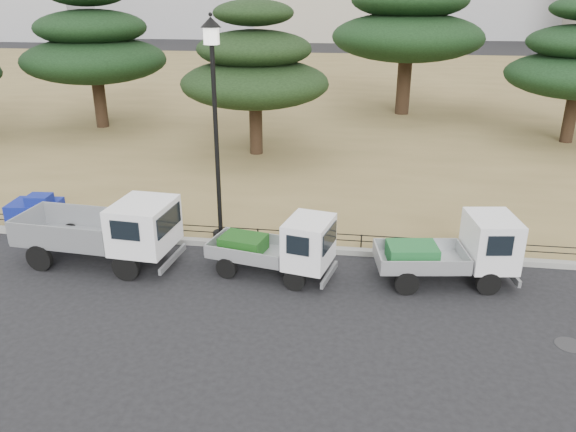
% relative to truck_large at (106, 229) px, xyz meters
% --- Properties ---
extents(ground, '(220.00, 220.00, 0.00)m').
position_rel_truck_large_xyz_m(ground, '(4.82, -1.02, -1.04)').
color(ground, black).
extents(lawn, '(120.00, 56.00, 0.15)m').
position_rel_truck_large_xyz_m(lawn, '(4.82, 29.58, -0.96)').
color(lawn, olive).
rests_on(lawn, ground).
extents(curb, '(120.00, 0.25, 0.16)m').
position_rel_truck_large_xyz_m(curb, '(4.82, 1.58, -0.96)').
color(curb, gray).
rests_on(curb, ground).
extents(truck_large, '(4.39, 2.00, 1.87)m').
position_rel_truck_large_xyz_m(truck_large, '(0.00, 0.00, 0.00)').
color(truck_large, black).
rests_on(truck_large, ground).
extents(truck_kei_front, '(3.39, 1.96, 1.69)m').
position_rel_truck_large_xyz_m(truck_kei_front, '(4.75, -0.00, -0.20)').
color(truck_kei_front, black).
rests_on(truck_kei_front, ground).
extents(truck_kei_rear, '(3.58, 1.92, 1.78)m').
position_rel_truck_large_xyz_m(truck_kei_rear, '(9.21, 0.32, -0.15)').
color(truck_kei_rear, black).
rests_on(truck_kei_rear, ground).
extents(street_lamp, '(0.56, 0.56, 6.21)m').
position_rel_truck_large_xyz_m(street_lamp, '(2.65, 1.88, 3.31)').
color(street_lamp, black).
rests_on(street_lamp, lawn).
extents(pipe_fence, '(38.00, 0.04, 0.40)m').
position_rel_truck_large_xyz_m(pipe_fence, '(4.82, 1.73, -0.60)').
color(pipe_fence, black).
rests_on(pipe_fence, lawn).
extents(tarp_pile, '(1.57, 1.21, 0.99)m').
position_rel_truck_large_xyz_m(tarp_pile, '(-3.38, 2.11, -0.49)').
color(tarp_pile, navy).
rests_on(tarp_pile, lawn).
extents(manhole, '(0.60, 0.60, 0.01)m').
position_rel_truck_large_xyz_m(manhole, '(11.32, -2.22, -1.03)').
color(manhole, '#2D2D30').
rests_on(manhole, ground).
extents(pine_west_near, '(7.38, 7.38, 7.38)m').
position_rel_truck_large_xyz_m(pine_west_near, '(-7.53, 15.39, 3.37)').
color(pine_west_near, black).
rests_on(pine_west_near, lawn).
extents(pine_center_left, '(6.46, 6.46, 6.56)m').
position_rel_truck_large_xyz_m(pine_center_left, '(1.83, 11.28, 2.90)').
color(pine_center_left, black).
rests_on(pine_center_left, lawn).
extents(pine_center_right, '(8.68, 8.68, 9.21)m').
position_rel_truck_large_xyz_m(pine_center_right, '(8.72, 21.43, 4.45)').
color(pine_center_right, black).
rests_on(pine_center_right, lawn).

